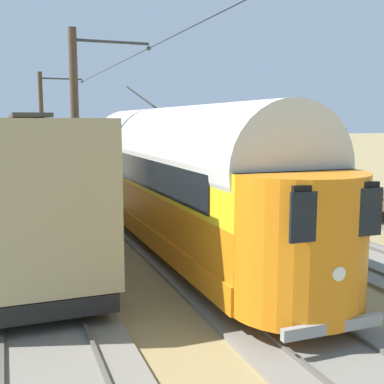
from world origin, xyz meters
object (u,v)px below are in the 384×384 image
vintage_streetcar (176,174)px  catenary_pole_foreground (43,125)px  coach_far_siding (25,181)px  catenary_pole_mid_near (78,128)px  switch_stand (247,168)px

vintage_streetcar → catenary_pole_foreground: 18.98m
coach_far_siding → catenary_pole_mid_near: 3.31m
catenary_pole_foreground → switch_stand: catenary_pole_foreground is taller
coach_far_siding → catenary_pole_foreground: (-1.86, -18.17, 1.47)m
coach_far_siding → switch_stand: coach_far_siding is taller
vintage_streetcar → coach_far_siding: 4.44m
catenary_pole_foreground → catenary_pole_mid_near: (0.00, 15.86, 0.00)m
vintage_streetcar → coach_far_siding: bearing=-7.6°
vintage_streetcar → catenary_pole_mid_near: catenary_pole_mid_near is taller
catenary_pole_mid_near → catenary_pole_foreground: bearing=-90.0°
vintage_streetcar → switch_stand: bearing=-123.7°
vintage_streetcar → catenary_pole_foreground: (2.55, -18.76, 1.38)m
coach_far_siding → catenary_pole_foreground: catenary_pole_foreground is taller
coach_far_siding → catenary_pole_foreground: 18.33m
catenary_pole_mid_near → switch_stand: (-13.10, -12.90, -2.94)m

